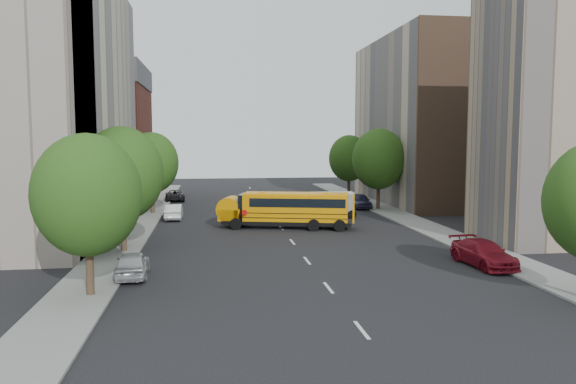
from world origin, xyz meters
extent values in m
plane|color=black|center=(0.00, 0.00, 0.00)|extent=(120.00, 120.00, 0.00)
cube|color=slate|center=(-11.50, 5.00, 0.06)|extent=(3.00, 80.00, 0.12)
cube|color=slate|center=(11.50, 5.00, 0.06)|extent=(3.00, 80.00, 0.12)
cube|color=silver|center=(0.00, 10.00, 0.01)|extent=(0.15, 64.00, 0.01)
cube|color=#BEB599|center=(-18.00, 6.00, 10.00)|extent=(10.00, 26.00, 20.00)
cube|color=maroon|center=(-18.00, 28.00, 6.50)|extent=(10.00, 15.00, 13.00)
cube|color=gray|center=(18.00, -4.50, 8.50)|extent=(10.00, 7.00, 17.00)
cube|color=#BFA995|center=(18.00, 20.00, 9.00)|extent=(10.00, 22.00, 18.00)
cube|color=brown|center=(18.00, 9.00, 9.00)|extent=(10.10, 0.30, 18.00)
cylinder|color=yellow|center=(28.00, 28.00, 17.50)|extent=(1.00, 1.00, 35.00)
cylinder|color=#38281C|center=(-11.00, -14.00, 1.35)|extent=(0.36, 0.36, 2.70)
ellipsoid|color=#244111|center=(-11.00, -14.00, 4.65)|extent=(4.80, 4.80, 5.52)
cylinder|color=#38281C|center=(-11.00, -4.00, 1.44)|extent=(0.36, 0.36, 2.88)
ellipsoid|color=#244111|center=(-11.00, -4.00, 4.96)|extent=(5.12, 5.12, 5.89)
cylinder|color=#38281C|center=(-11.00, 14.00, 1.40)|extent=(0.36, 0.36, 2.81)
ellipsoid|color=#244111|center=(-11.00, 14.00, 4.84)|extent=(4.99, 4.99, 5.74)
cylinder|color=#38281C|center=(11.00, 14.00, 1.48)|extent=(0.36, 0.36, 2.95)
ellipsoid|color=#244111|center=(11.00, 14.00, 5.08)|extent=(5.25, 5.25, 6.04)
cylinder|color=#38281C|center=(11.00, 26.00, 1.37)|extent=(0.36, 0.36, 2.74)
ellipsoid|color=#244111|center=(11.00, 26.00, 4.71)|extent=(4.86, 4.86, 5.59)
cube|color=black|center=(0.46, 4.00, 0.50)|extent=(10.48, 4.78, 0.27)
cube|color=orange|center=(1.08, 3.85, 1.69)|extent=(8.52, 4.24, 2.10)
cube|color=orange|center=(-3.61, 5.04, 1.05)|extent=(2.11, 2.44, 0.91)
cube|color=black|center=(-2.68, 4.80, 2.14)|extent=(0.96, 2.15, 1.10)
cube|color=orange|center=(1.08, 3.85, 2.76)|extent=(8.48, 4.06, 0.13)
cube|color=black|center=(1.26, 3.80, 2.14)|extent=(7.83, 4.11, 0.68)
cube|color=black|center=(1.08, 3.85, 0.96)|extent=(8.54, 4.29, 0.05)
cube|color=black|center=(1.08, 3.85, 1.32)|extent=(8.54, 4.29, 0.05)
cube|color=orange|center=(5.11, 2.82, 1.69)|extent=(0.70, 2.25, 2.10)
cube|color=orange|center=(-1.31, 4.45, 2.85)|extent=(0.67, 0.67, 0.09)
cube|color=orange|center=(3.12, 3.33, 2.85)|extent=(0.67, 0.67, 0.09)
cylinder|color=orange|center=(-3.61, 5.04, 1.51)|extent=(2.38, 2.51, 1.92)
cylinder|color=red|center=(-2.67, 3.53, 1.37)|extent=(0.45, 0.15, 0.46)
cylinder|color=black|center=(-3.27, 3.78, 0.46)|extent=(0.95, 0.49, 0.91)
cylinder|color=black|center=(-2.70, 5.99, 0.46)|extent=(0.95, 0.49, 0.91)
cylinder|color=black|center=(2.13, 2.40, 0.46)|extent=(0.95, 0.49, 0.91)
cylinder|color=black|center=(2.69, 4.61, 0.46)|extent=(0.95, 0.49, 0.91)
cylinder|color=black|center=(3.90, 1.95, 0.46)|extent=(0.95, 0.49, 0.91)
cylinder|color=black|center=(4.46, 4.16, 0.46)|extent=(0.95, 0.49, 0.91)
cube|color=black|center=(4.53, 9.38, 0.44)|extent=(5.34, 1.85, 0.27)
cube|color=white|center=(4.97, 9.37, 1.37)|extent=(4.10, 1.74, 1.60)
cube|color=white|center=(2.57, 9.41, 1.11)|extent=(1.26, 1.70, 1.06)
cube|color=silver|center=(4.97, 9.37, 2.22)|extent=(4.28, 1.83, 0.11)
cylinder|color=black|center=(2.56, 8.52, 0.37)|extent=(0.75, 0.23, 0.74)
cylinder|color=black|center=(2.59, 10.29, 0.37)|extent=(0.75, 0.23, 0.74)
cylinder|color=black|center=(4.69, 8.49, 0.37)|extent=(0.75, 0.23, 0.74)
cylinder|color=black|center=(4.71, 10.26, 0.37)|extent=(0.75, 0.23, 0.74)
cylinder|color=black|center=(6.64, 8.46, 0.37)|extent=(0.75, 0.23, 0.74)
cylinder|color=black|center=(6.67, 10.24, 0.37)|extent=(0.75, 0.23, 0.74)
imported|color=#A9A9B0|center=(-9.60, -10.56, 0.68)|extent=(1.79, 4.08, 1.37)
imported|color=silver|center=(-8.80, 10.14, 0.67)|extent=(1.44, 4.10, 1.35)
imported|color=black|center=(-9.60, 24.94, 0.64)|extent=(2.42, 4.73, 1.28)
imported|color=maroon|center=(9.60, -10.65, 0.71)|extent=(2.42, 5.08, 1.43)
imported|color=#323156|center=(9.60, 15.54, 0.74)|extent=(1.86, 4.39, 1.48)
camera|label=1|loc=(-5.54, -39.85, 7.19)|focal=35.00mm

